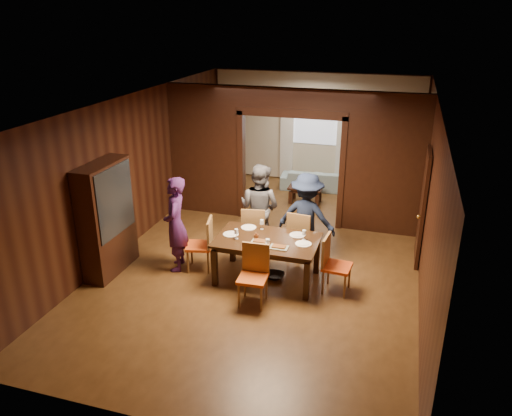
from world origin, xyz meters
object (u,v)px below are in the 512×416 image
(person_purple, at_px, (176,224))
(chair_far_l, at_px, (254,229))
(sofa, at_px, (314,180))
(chair_right, at_px, (337,265))
(chair_left, at_px, (199,244))
(chair_far_r, at_px, (301,235))
(dining_table, at_px, (267,259))
(coffee_table, at_px, (305,194))
(person_grey, at_px, (260,208))
(hutch, at_px, (107,219))
(person_navy, at_px, (307,217))
(chair_near, at_px, (253,277))

(person_purple, bearing_deg, chair_far_l, 112.41)
(sofa, distance_m, chair_right, 5.09)
(chair_left, distance_m, chair_far_l, 1.17)
(chair_far_l, xyz_separation_m, chair_far_r, (0.90, 0.03, 0.00))
(chair_far_r, bearing_deg, chair_right, 135.09)
(dining_table, bearing_deg, chair_left, 179.76)
(dining_table, distance_m, chair_left, 1.26)
(dining_table, distance_m, chair_far_l, 1.03)
(person_purple, bearing_deg, dining_table, 74.81)
(person_purple, height_order, coffee_table, person_purple)
(person_grey, xyz_separation_m, chair_far_l, (-0.05, -0.18, -0.38))
(sofa, bearing_deg, chair_left, 71.61)
(dining_table, bearing_deg, coffee_table, 91.57)
(person_purple, relative_size, coffee_table, 2.15)
(hutch, bearing_deg, person_grey, 34.36)
(chair_right, bearing_deg, coffee_table, 23.85)
(person_purple, distance_m, person_grey, 1.66)
(sofa, xyz_separation_m, hutch, (-2.67, -5.35, 0.75))
(dining_table, height_order, chair_far_r, chair_far_r)
(person_purple, relative_size, chair_right, 1.77)
(chair_far_r, bearing_deg, coffee_table, -74.24)
(hutch, bearing_deg, chair_far_l, 31.81)
(chair_left, height_order, chair_right, same)
(chair_right, relative_size, hutch, 0.48)
(sofa, bearing_deg, chair_far_l, 79.14)
(chair_left, bearing_deg, person_navy, 105.93)
(chair_right, bearing_deg, sofa, 19.81)
(sofa, distance_m, coffee_table, 1.03)
(person_purple, xyz_separation_m, sofa, (1.57, 4.93, -0.61))
(dining_table, distance_m, chair_far_r, 1.02)
(chair_left, distance_m, chair_near, 1.50)
(person_grey, bearing_deg, chair_left, 67.82)
(chair_right, height_order, hutch, hutch)
(coffee_table, bearing_deg, chair_far_r, -80.09)
(dining_table, height_order, chair_right, chair_right)
(chair_far_r, relative_size, chair_near, 1.00)
(chair_left, height_order, chair_far_l, same)
(person_purple, relative_size, person_grey, 0.99)
(chair_right, bearing_deg, chair_far_r, 44.41)
(person_grey, bearing_deg, person_purple, 58.57)
(person_navy, xyz_separation_m, coffee_table, (-0.58, 2.86, -0.63))
(person_grey, relative_size, chair_far_l, 1.78)
(hutch, bearing_deg, chair_left, 18.57)
(person_grey, height_order, hutch, hutch)
(chair_left, xyz_separation_m, chair_far_r, (1.66, 0.92, 0.00))
(chair_left, height_order, chair_far_r, same)
(person_purple, height_order, chair_left, person_purple)
(person_grey, xyz_separation_m, person_navy, (0.93, -0.11, -0.03))
(dining_table, xyz_separation_m, chair_far_l, (-0.50, 0.90, 0.10))
(person_purple, height_order, dining_table, person_purple)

